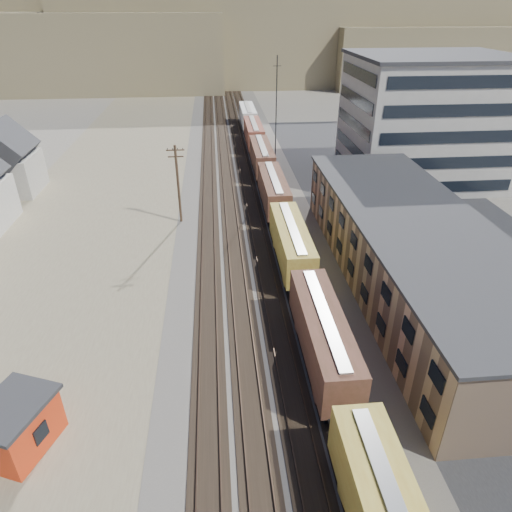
{
  "coord_description": "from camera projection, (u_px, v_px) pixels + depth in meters",
  "views": [
    {
      "loc": [
        -3.76,
        -12.28,
        25.02
      ],
      "look_at": [
        -0.19,
        26.73,
        3.0
      ],
      "focal_mm": 32.0,
      "sensor_mm": 36.0,
      "label": 1
    }
  ],
  "objects": [
    {
      "name": "dirt_yard",
      "position": [
        87.0,
        232.0,
        56.35
      ],
      "size": [
        24.0,
        180.0,
        0.03
      ],
      "primitive_type": "cube",
      "color": "#71634D",
      "rests_on": "ground"
    },
    {
      "name": "rail_tracks",
      "position": [
        239.0,
        196.0,
        66.52
      ],
      "size": [
        11.4,
        200.0,
        0.24
      ],
      "color": "black",
      "rests_on": "ground"
    },
    {
      "name": "parked_car_blue",
      "position": [
        449.0,
        223.0,
        56.94
      ],
      "size": [
        5.21,
        5.44,
        1.43
      ],
      "primitive_type": "imported",
      "rotation": [
        0.0,
        0.0,
        0.73
      ],
      "color": "navy",
      "rests_on": "ground"
    },
    {
      "name": "office_tower",
      "position": [
        425.0,
        120.0,
        68.6
      ],
      "size": [
        22.6,
        18.6,
        18.45
      ],
      "color": "#9E998E",
      "rests_on": "ground"
    },
    {
      "name": "maintenance_shed",
      "position": [
        17.0,
        426.0,
        28.4
      ],
      "size": [
        5.35,
        5.99,
        3.63
      ],
      "color": "red",
      "rests_on": "ground"
    },
    {
      "name": "hills_north",
      "position": [
        221.0,
        35.0,
        162.09
      ],
      "size": [
        265.0,
        80.0,
        32.0
      ],
      "color": "brown",
      "rests_on": "ground"
    },
    {
      "name": "asphalt_lot",
      "position": [
        432.0,
        236.0,
        55.34
      ],
      "size": [
        26.0,
        120.0,
        0.04
      ],
      "primitive_type": "cube",
      "color": "#232326",
      "rests_on": "ground"
    },
    {
      "name": "utility_pole_north",
      "position": [
        178.0,
        183.0,
        56.41
      ],
      "size": [
        2.2,
        0.32,
        10.0
      ],
      "color": "#382619",
      "rests_on": "ground"
    },
    {
      "name": "freight_train",
      "position": [
        281.0,
        213.0,
        54.48
      ],
      "size": [
        3.0,
        119.74,
        4.46
      ],
      "color": "black",
      "rests_on": "ground"
    },
    {
      "name": "radio_mast",
      "position": [
        276.0,
        117.0,
        71.31
      ],
      "size": [
        1.2,
        0.16,
        18.0
      ],
      "color": "black",
      "rests_on": "ground"
    },
    {
      "name": "parked_car_far",
      "position": [
        417.0,
        165.0,
        76.99
      ],
      "size": [
        2.52,
        4.82,
        1.56
      ],
      "primitive_type": "imported",
      "rotation": [
        0.0,
        0.0,
        -0.15
      ],
      "color": "silver",
      "rests_on": "ground"
    },
    {
      "name": "warehouse",
      "position": [
        413.0,
        252.0,
        44.32
      ],
      "size": [
        12.4,
        40.4,
        7.25
      ],
      "color": "tan",
      "rests_on": "ground"
    },
    {
      "name": "ballast_bed",
      "position": [
        243.0,
        196.0,
        66.61
      ],
      "size": [
        18.0,
        200.0,
        0.06
      ],
      "primitive_type": "cube",
      "color": "#4C4742",
      "rests_on": "ground"
    }
  ]
}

